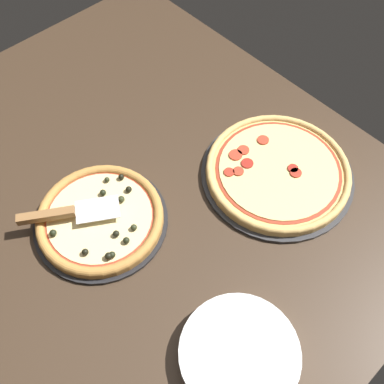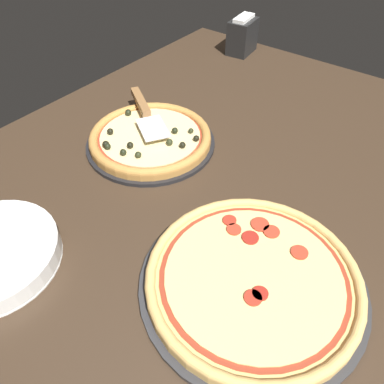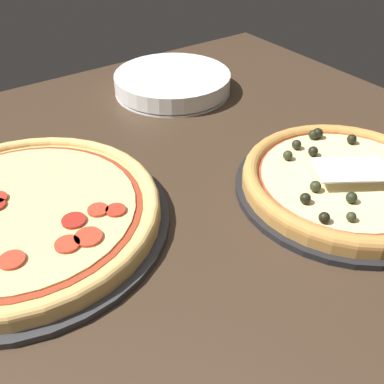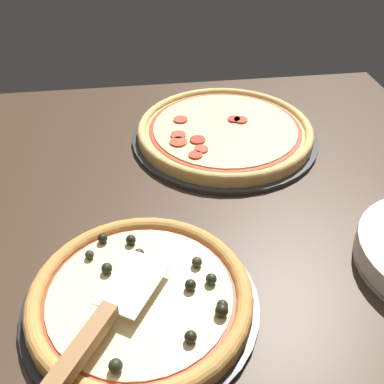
% 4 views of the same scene
% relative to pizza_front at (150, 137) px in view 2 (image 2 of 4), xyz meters
% --- Properties ---
extents(ground_plane, '(1.43, 1.12, 0.04)m').
position_rel_pizza_front_xyz_m(ground_plane, '(-0.03, 0.18, -0.04)').
color(ground_plane, '#38281C').
extents(pizza_pan_front, '(0.34, 0.34, 0.01)m').
position_rel_pizza_front_xyz_m(pizza_pan_front, '(-0.00, -0.00, -0.02)').
color(pizza_pan_front, black).
rests_on(pizza_pan_front, ground_plane).
extents(pizza_front, '(0.32, 0.32, 0.04)m').
position_rel_pizza_front_xyz_m(pizza_front, '(0.00, 0.00, 0.00)').
color(pizza_front, '#B77F3D').
rests_on(pizza_front, pizza_pan_front).
extents(pizza_pan_back, '(0.41, 0.41, 0.01)m').
position_rel_pizza_front_xyz_m(pizza_pan_back, '(0.21, 0.43, -0.02)').
color(pizza_pan_back, '#2D2D30').
rests_on(pizza_pan_back, ground_plane).
extents(pizza_back, '(0.38, 0.38, 0.03)m').
position_rel_pizza_front_xyz_m(pizza_back, '(0.21, 0.43, 0.00)').
color(pizza_back, '#DBAD60').
rests_on(pizza_back, pizza_pan_back).
extents(serving_spatula, '(0.17, 0.23, 0.02)m').
position_rel_pizza_front_xyz_m(serving_spatula, '(-0.06, -0.08, 0.03)').
color(serving_spatula, silver).
rests_on(serving_spatula, pizza_front).
extents(napkin_holder, '(0.12, 0.09, 0.13)m').
position_rel_pizza_front_xyz_m(napkin_holder, '(-0.64, -0.12, 0.04)').
color(napkin_holder, black).
rests_on(napkin_holder, ground_plane).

